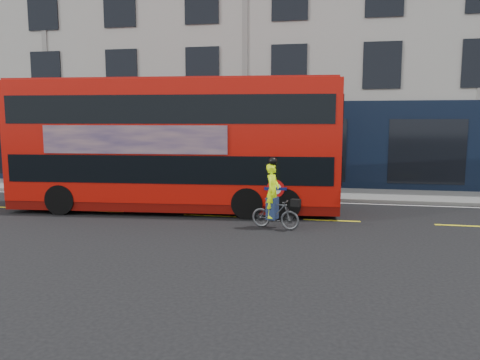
# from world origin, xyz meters

# --- Properties ---
(ground) EXTENTS (120.00, 120.00, 0.00)m
(ground) POSITION_xyz_m (0.00, 0.00, 0.00)
(ground) COLOR black
(ground) RESTS_ON ground
(pavement) EXTENTS (60.00, 3.00, 0.12)m
(pavement) POSITION_xyz_m (0.00, 6.50, 0.06)
(pavement) COLOR gray
(pavement) RESTS_ON ground
(kerb) EXTENTS (60.00, 0.12, 0.13)m
(kerb) POSITION_xyz_m (0.00, 5.00, 0.07)
(kerb) COLOR slate
(kerb) RESTS_ON ground
(building_terrace) EXTENTS (50.00, 10.07, 15.00)m
(building_terrace) POSITION_xyz_m (0.00, 12.94, 7.49)
(building_terrace) COLOR #A9A79F
(building_terrace) RESTS_ON ground
(road_edge_line) EXTENTS (58.00, 0.10, 0.01)m
(road_edge_line) POSITION_xyz_m (0.00, 4.70, 0.00)
(road_edge_line) COLOR silver
(road_edge_line) RESTS_ON ground
(lane_dashes) EXTENTS (58.00, 0.12, 0.01)m
(lane_dashes) POSITION_xyz_m (0.00, 1.50, 0.00)
(lane_dashes) COLOR yellow
(lane_dashes) RESTS_ON ground
(bus) EXTENTS (11.45, 3.47, 4.55)m
(bus) POSITION_xyz_m (-1.40, 2.20, 2.33)
(bus) COLOR #BF0F07
(bus) RESTS_ON ground
(cyclist) EXTENTS (1.55, 0.80, 2.11)m
(cyclist) POSITION_xyz_m (2.32, 0.09, 0.72)
(cyclist) COLOR #46484B
(cyclist) RESTS_ON ground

